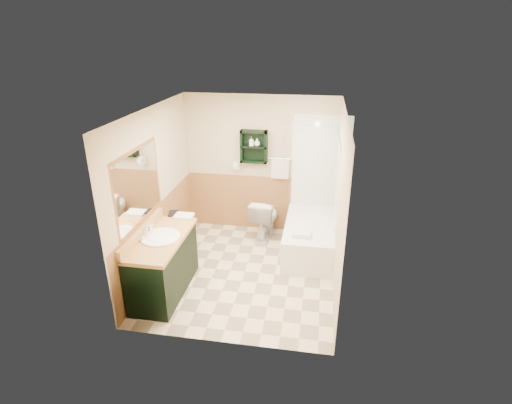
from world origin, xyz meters
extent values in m
plane|color=beige|center=(0.00, 0.00, 0.00)|extent=(3.00, 3.00, 0.00)
cube|color=beige|center=(0.00, 1.52, 1.20)|extent=(2.60, 0.04, 2.40)
cube|color=beige|center=(-1.32, 0.00, 1.20)|extent=(0.04, 3.00, 2.40)
cube|color=beige|center=(1.32, 0.00, 1.20)|extent=(0.04, 3.00, 2.40)
cube|color=white|center=(0.00, 0.00, 2.42)|extent=(2.60, 3.00, 0.04)
cube|color=black|center=(-0.10, 1.41, 1.55)|extent=(0.45, 0.15, 0.55)
cylinder|color=silver|center=(0.53, 0.75, 2.00)|extent=(0.03, 1.60, 0.03)
cube|color=black|center=(-0.99, -0.65, 0.42)|extent=(0.59, 1.31, 0.83)
cube|color=white|center=(0.93, 0.73, 0.26)|extent=(0.79, 1.50, 0.53)
imported|color=white|center=(0.13, 1.18, 0.35)|extent=(0.50, 0.76, 0.70)
cube|color=silver|center=(-0.90, 0.00, 0.85)|extent=(0.27, 0.21, 0.04)
imported|color=black|center=(-1.16, 0.07, 0.94)|extent=(0.16, 0.06, 0.21)
cube|color=silver|center=(0.81, 0.29, 0.56)|extent=(0.27, 0.22, 0.07)
imported|color=white|center=(-0.14, 1.40, 1.60)|extent=(0.10, 0.16, 0.07)
imported|color=white|center=(-0.05, 1.40, 1.61)|extent=(0.10, 0.13, 0.10)
camera|label=1|loc=(1.00, -5.01, 3.32)|focal=28.00mm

